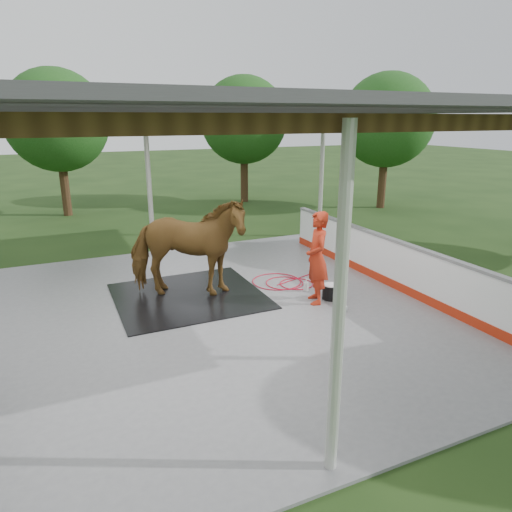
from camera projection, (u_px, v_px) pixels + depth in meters
name	position (u px, v px, depth m)	size (l,w,h in m)	color
ground	(203.00, 316.00, 9.37)	(100.00, 100.00, 0.00)	#1E3814
concrete_slab	(203.00, 315.00, 9.36)	(12.00, 10.00, 0.05)	slate
pavilion_structure	(196.00, 114.00, 8.22)	(12.60, 10.60, 4.05)	beige
dasher_board	(384.00, 261.00, 11.01)	(0.16, 8.00, 1.15)	#AF250E
tree_belt	(198.00, 124.00, 9.17)	(28.00, 28.00, 5.80)	#382314
rubber_mat	(189.00, 296.00, 10.26)	(3.18, 2.98, 0.02)	black
horse	(187.00, 248.00, 9.93)	(1.20, 2.63, 2.22)	brown
handler	(317.00, 258.00, 9.67)	(0.73, 0.48, 2.00)	#B22713
wash_bucket	(331.00, 291.00, 10.07)	(0.36, 0.36, 0.34)	black
soap_bottle_a	(306.00, 285.00, 10.50)	(0.12, 0.12, 0.31)	silver
soap_bottle_b	(345.00, 307.00, 9.43)	(0.08, 0.08, 0.18)	#338CD8
hose_coil	(283.00, 282.00, 11.09)	(1.95, 1.35, 0.02)	#B90D25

